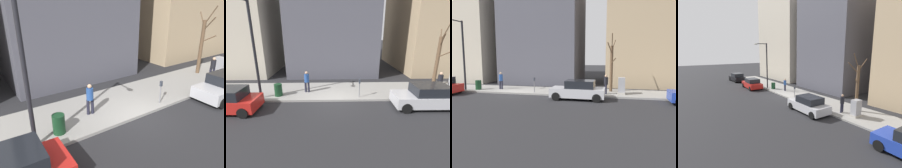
% 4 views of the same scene
% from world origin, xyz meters
% --- Properties ---
extents(ground_plane, '(120.00, 120.00, 0.00)m').
position_xyz_m(ground_plane, '(0.00, 0.00, 0.00)').
color(ground_plane, '#232326').
extents(sidewalk, '(4.00, 36.00, 0.15)m').
position_xyz_m(sidewalk, '(2.00, 0.00, 0.07)').
color(sidewalk, gray).
rests_on(sidewalk, ground).
extents(parking_meter, '(0.14, 0.10, 1.35)m').
position_xyz_m(parking_meter, '(0.45, -1.82, 0.98)').
color(parking_meter, slate).
rests_on(parking_meter, sidewalk).
extents(utility_box, '(0.83, 0.61, 1.43)m').
position_xyz_m(utility_box, '(1.30, -9.37, 0.85)').
color(utility_box, '#A8A399').
rests_on(utility_box, sidewalk).
extents(streetlamp, '(1.97, 0.32, 6.50)m').
position_xyz_m(streetlamp, '(0.28, 5.28, 4.02)').
color(streetlamp, black).
rests_on(streetlamp, sidewalk).
extents(bare_tree, '(1.77, 0.77, 5.21)m').
position_xyz_m(bare_tree, '(2.57, -8.47, 2.41)').
color(bare_tree, brown).
rests_on(bare_tree, sidewalk).
extents(trash_bin, '(0.56, 0.56, 0.90)m').
position_xyz_m(trash_bin, '(0.90, 4.11, 0.60)').
color(trash_bin, '#14381E').
rests_on(trash_bin, sidewalk).
extents(pedestrian_near_meter, '(0.40, 0.36, 1.66)m').
position_xyz_m(pedestrian_near_meter, '(1.13, -8.07, 1.09)').
color(pedestrian_near_meter, '#1E1E2D').
rests_on(pedestrian_near_meter, sidewalk).
extents(pedestrian_midblock, '(0.36, 0.40, 1.66)m').
position_xyz_m(pedestrian_midblock, '(1.63, 2.09, 1.09)').
color(pedestrian_midblock, '#1E1E2D').
rests_on(pedestrian_midblock, sidewalk).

